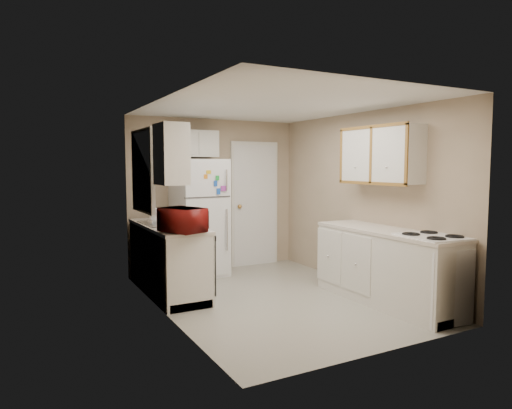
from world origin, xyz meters
name	(u,v)px	position (x,y,z in m)	size (l,w,h in m)	color
floor	(275,298)	(0.00, 0.00, 0.00)	(3.80, 3.80, 0.00)	#B5B1A4
ceiling	(275,105)	(0.00, 0.00, 2.40)	(3.80, 3.80, 0.00)	white
wall_left	(165,209)	(-1.40, 0.00, 1.20)	(3.80, 3.80, 0.00)	tan
wall_right	(362,200)	(1.40, 0.00, 1.20)	(3.80, 3.80, 0.00)	tan
wall_back	(215,195)	(0.00, 1.90, 1.20)	(2.80, 2.80, 0.00)	tan
wall_front	(385,220)	(0.00, -1.90, 1.20)	(2.80, 2.80, 0.00)	tan
left_counter	(168,259)	(-1.10, 0.90, 0.45)	(0.60, 1.80, 0.90)	silver
dishwasher	(206,262)	(-0.81, 0.30, 0.49)	(0.03, 0.58, 0.72)	black
sink	(164,226)	(-1.10, 1.05, 0.86)	(0.54, 0.74, 0.16)	gray
microwave	(183,219)	(-1.14, 0.15, 1.05)	(0.29, 0.51, 0.34)	maroon
soap_bottle	(155,214)	(-1.15, 1.31, 1.00)	(0.10, 0.10, 0.22)	beige
window_blinds	(143,171)	(-1.36, 1.05, 1.60)	(0.10, 0.98, 1.08)	silver
upper_cabinet_left	(171,154)	(-1.25, 0.22, 1.80)	(0.30, 0.45, 0.70)	silver
refrigerator	(199,218)	(-0.39, 1.61, 0.88)	(0.73, 0.71, 1.76)	white
cabinet_over_fridge	(194,144)	(-0.40, 1.75, 2.00)	(0.70, 0.30, 0.40)	silver
interior_door	(255,204)	(0.70, 1.86, 1.02)	(0.86, 0.06, 2.08)	white
right_counter	(386,266)	(1.10, -0.80, 0.45)	(0.60, 2.00, 0.90)	silver
stove	(431,282)	(1.12, -1.46, 0.41)	(0.54, 0.67, 0.82)	white
upper_cabinet_right	(381,155)	(1.25, -0.50, 1.80)	(0.30, 1.20, 0.70)	silver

